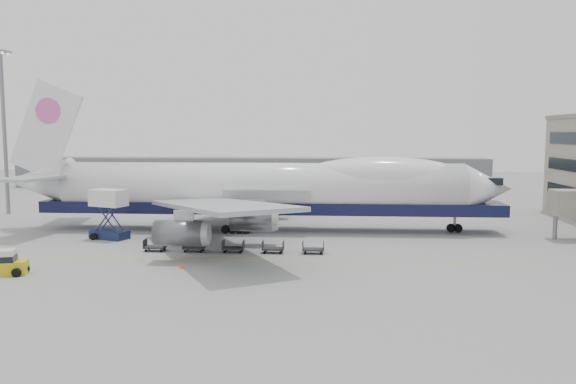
{
  "coord_description": "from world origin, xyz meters",
  "views": [
    {
      "loc": [
        8.68,
        -60.84,
        12.76
      ],
      "look_at": [
        3.86,
        6.0,
        5.71
      ],
      "focal_mm": 35.0,
      "sensor_mm": 36.0,
      "label": 1
    }
  ],
  "objects": [
    {
      "name": "airliner",
      "position": [
        0.64,
        12.0,
        5.62
      ],
      "size": [
        67.0,
        55.3,
        19.98
      ],
      "color": "white",
      "rests_on": "ground"
    },
    {
      "name": "apron_line",
      "position": [
        0.0,
        -6.0,
        0.01
      ],
      "size": [
        60.0,
        0.15,
        0.01
      ],
      "primitive_type": "cube",
      "color": "gold",
      "rests_on": "ground"
    },
    {
      "name": "dolly_1",
      "position": [
        -5.73,
        -2.16,
        0.53
      ],
      "size": [
        2.3,
        1.35,
        1.3
      ],
      "color": "#2D2D30",
      "rests_on": "ground"
    },
    {
      "name": "dolly_3",
      "position": [
        2.85,
        -2.16,
        0.53
      ],
      "size": [
        2.3,
        1.35,
        1.3
      ],
      "color": "#2D2D30",
      "rests_on": "ground"
    },
    {
      "name": "ground",
      "position": [
        0.0,
        0.0,
        0.0
      ],
      "size": [
        260.0,
        260.0,
        0.0
      ],
      "primitive_type": "plane",
      "color": "gray",
      "rests_on": "ground"
    },
    {
      "name": "catering_truck",
      "position": [
        -17.74,
        4.52,
        3.43
      ],
      "size": [
        5.04,
        4.19,
        6.01
      ],
      "rotation": [
        0.0,
        0.0,
        -0.35
      ],
      "color": "#182148",
      "rests_on": "ground"
    },
    {
      "name": "dolly_4",
      "position": [
        7.14,
        -2.16,
        0.53
      ],
      "size": [
        2.3,
        1.35,
        1.3
      ],
      "color": "#2D2D30",
      "rests_on": "ground"
    },
    {
      "name": "dolly_0",
      "position": [
        -10.03,
        -2.16,
        0.53
      ],
      "size": [
        2.3,
        1.35,
        1.3
      ],
      "color": "#2D2D30",
      "rests_on": "ground"
    },
    {
      "name": "traffic_cone",
      "position": [
        -5.15,
        -9.65,
        0.27
      ],
      "size": [
        0.39,
        0.39,
        0.57
      ],
      "rotation": [
        0.0,
        0.0,
        -0.23
      ],
      "color": "#FF490D",
      "rests_on": "ground"
    },
    {
      "name": "dolly_2",
      "position": [
        -1.44,
        -2.16,
        0.53
      ],
      "size": [
        2.3,
        1.35,
        1.3
      ],
      "color": "#2D2D30",
      "rests_on": "ground"
    },
    {
      "name": "floodlight_mast",
      "position": [
        -42.0,
        24.0,
        14.27
      ],
      "size": [
        2.4,
        2.4,
        25.43
      ],
      "color": "slate",
      "rests_on": "ground"
    },
    {
      "name": "hangar",
      "position": [
        -10.0,
        70.0,
        3.5
      ],
      "size": [
        110.0,
        8.0,
        7.0
      ],
      "primitive_type": "cube",
      "color": "slate",
      "rests_on": "ground"
    },
    {
      "name": "baggage_tug",
      "position": [
        -20.23,
        -13.15,
        1.02
      ],
      "size": [
        3.47,
        2.46,
        2.29
      ],
      "rotation": [
        0.0,
        0.0,
        0.27
      ],
      "color": "gold",
      "rests_on": "ground"
    }
  ]
}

